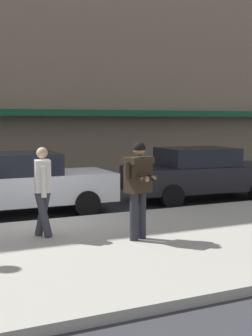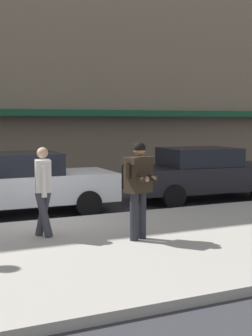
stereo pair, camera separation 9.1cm
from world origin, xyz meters
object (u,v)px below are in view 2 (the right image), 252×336
object	(u,v)px
parked_sedan_mid	(22,183)
man_texting_on_phone	(139,180)
pedestrian_in_light_coat	(43,186)
parked_sedan_far	(203,173)

from	to	relation	value
parked_sedan_mid	man_texting_on_phone	size ratio (longest dim) A/B	2.51
parked_sedan_mid	pedestrian_in_light_coat	size ratio (longest dim) A/B	2.66
man_texting_on_phone	pedestrian_in_light_coat	size ratio (longest dim) A/B	1.06
man_texting_on_phone	pedestrian_in_light_coat	bearing A→B (deg)	147.73
parked_sedan_mid	parked_sedan_far	world-z (taller)	same
parked_sedan_mid	parked_sedan_far	xyz separation A→B (m)	(5.29, -0.03, 0.00)
man_texting_on_phone	pedestrian_in_light_coat	world-z (taller)	man_texting_on_phone
man_texting_on_phone	parked_sedan_far	bearing A→B (deg)	44.16
pedestrian_in_light_coat	parked_sedan_far	bearing A→B (deg)	27.68
man_texting_on_phone	parked_sedan_mid	bearing A→B (deg)	108.89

